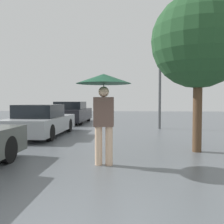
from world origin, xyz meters
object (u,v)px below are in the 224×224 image
at_px(tree, 199,42).
at_px(street_lamp, 160,58).
at_px(pedestrian, 104,91).
at_px(parked_car_middle, 41,121).
at_px(parked_car_farthest, 71,113).

height_order(tree, street_lamp, street_lamp).
xyz_separation_m(tree, street_lamp, (-0.35, 5.50, 0.49)).
bearing_deg(pedestrian, parked_car_middle, 124.35).
bearing_deg(street_lamp, parked_car_middle, -150.18).
xyz_separation_m(parked_car_middle, parked_car_farthest, (-0.13, 5.61, 0.05)).
height_order(parked_car_middle, street_lamp, street_lamp).
bearing_deg(parked_car_middle, street_lamp, 29.82).
bearing_deg(street_lamp, parked_car_farthest, 150.97).
bearing_deg(pedestrian, street_lamp, 74.12).
height_order(parked_car_middle, parked_car_farthest, parked_car_farthest).
bearing_deg(pedestrian, tree, 33.54).
height_order(parked_car_farthest, street_lamp, street_lamp).
height_order(pedestrian, parked_car_farthest, pedestrian).
relative_size(pedestrian, street_lamp, 0.37).
height_order(parked_car_farthest, tree, tree).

